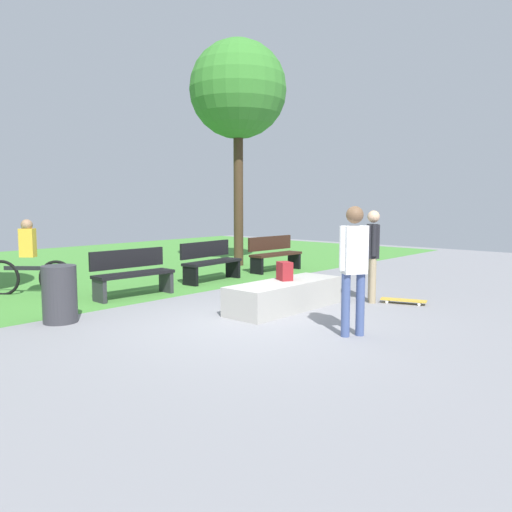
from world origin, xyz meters
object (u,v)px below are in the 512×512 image
object	(u,v)px
concrete_ledge	(285,295)
backpack_on_ledge	(285,271)
skater_performing_trick	(373,249)
park_bench_by_oak	(132,272)
skater_watching	(354,260)
park_bench_center_lawn	(210,261)
park_bench_far_right	(274,253)
trash_bin	(60,294)
skateboard_by_ledge	(404,300)
tree_slender_maple	(238,91)
cyclist_on_bicycle	(29,263)

from	to	relation	value
concrete_ledge	backpack_on_ledge	bearing A→B (deg)	39.41
skater_performing_trick	park_bench_by_oak	size ratio (longest dim) A/B	1.03
skater_watching	park_bench_by_oak	xyz separation A→B (m)	(-0.30, 4.71, -0.57)
park_bench_center_lawn	concrete_ledge	bearing A→B (deg)	-111.78
park_bench_far_right	trash_bin	world-z (taller)	park_bench_far_right
park_bench_far_right	park_bench_center_lawn	bearing A→B (deg)	-180.00
skater_watching	trash_bin	size ratio (longest dim) A/B	2.04
park_bench_center_lawn	backpack_on_ledge	bearing A→B (deg)	-110.59
skater_performing_trick	park_bench_by_oak	bearing A→B (deg)	125.23
skateboard_by_ledge	park_bench_far_right	world-z (taller)	park_bench_far_right
skater_watching	backpack_on_ledge	bearing A→B (deg)	65.53
skater_watching	park_bench_by_oak	size ratio (longest dim) A/B	1.10
park_bench_by_oak	trash_bin	distance (m)	2.19
skater_watching	trash_bin	world-z (taller)	skater_watching
park_bench_far_right	concrete_ledge	bearing A→B (deg)	-138.16
skater_watching	trash_bin	bearing A→B (deg)	121.26
tree_slender_maple	concrete_ledge	bearing A→B (deg)	-128.96
skater_watching	cyclist_on_bicycle	world-z (taller)	skater_watching
backpack_on_ledge	trash_bin	bearing A→B (deg)	86.08
park_bench_far_right	trash_bin	xyz separation A→B (m)	(-6.60, -1.24, -0.04)
backpack_on_ledge	park_bench_center_lawn	xyz separation A→B (m)	(1.17, 3.11, -0.16)
cyclist_on_bicycle	skater_performing_trick	bearing A→B (deg)	-54.50
park_bench_by_oak	tree_slender_maple	world-z (taller)	tree_slender_maple
cyclist_on_bicycle	backpack_on_ledge	bearing A→B (deg)	-62.18
skater_watching	park_bench_center_lawn	distance (m)	5.41
tree_slender_maple	park_bench_by_oak	bearing A→B (deg)	-159.66
skateboard_by_ledge	concrete_ledge	bearing A→B (deg)	144.11
tree_slender_maple	backpack_on_ledge	bearing A→B (deg)	-128.68
park_bench_by_oak	park_bench_far_right	distance (m)	4.63
tree_slender_maple	cyclist_on_bicycle	distance (m)	7.42
skateboard_by_ledge	park_bench_center_lawn	size ratio (longest dim) A/B	0.50
park_bench_center_lawn	park_bench_by_oak	xyz separation A→B (m)	(-2.32, -0.28, 0.00)
backpack_on_ledge	cyclist_on_bicycle	size ratio (longest dim) A/B	0.21
park_bench_far_right	skater_watching	bearing A→B (deg)	-130.89
tree_slender_maple	cyclist_on_bicycle	xyz separation A→B (m)	(-6.09, -0.11, -4.23)
concrete_ledge	park_bench_center_lawn	world-z (taller)	park_bench_center_lawn
park_bench_by_oak	cyclist_on_bicycle	world-z (taller)	cyclist_on_bicycle
skater_watching	park_bench_by_oak	bearing A→B (deg)	93.66
backpack_on_ledge	tree_slender_maple	bearing A→B (deg)	-11.67
skateboard_by_ledge	trash_bin	size ratio (longest dim) A/B	0.94
tree_slender_maple	trash_bin	bearing A→B (deg)	-158.04
concrete_ledge	skater_performing_trick	distance (m)	1.91
concrete_ledge	skater_watching	size ratio (longest dim) A/B	1.28
skater_performing_trick	skater_watching	size ratio (longest dim) A/B	0.94
concrete_ledge	skater_performing_trick	world-z (taller)	skater_performing_trick
skater_performing_trick	skater_watching	world-z (taller)	skater_watching
tree_slender_maple	trash_bin	distance (m)	8.60
backpack_on_ledge	tree_slender_maple	distance (m)	7.28
skater_watching	concrete_ledge	bearing A→B (deg)	67.41
concrete_ledge	park_bench_by_oak	distance (m)	3.11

